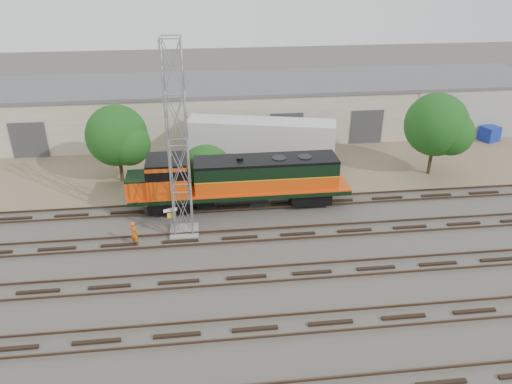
{
  "coord_description": "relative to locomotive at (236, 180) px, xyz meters",
  "views": [
    {
      "loc": [
        -6.25,
        -27.25,
        17.98
      ],
      "look_at": [
        -2.6,
        4.0,
        2.2
      ],
      "focal_mm": 35.0,
      "sensor_mm": 36.0,
      "label": 1
    }
  ],
  "objects": [
    {
      "name": "sign_post",
      "position": [
        -4.7,
        -3.8,
        -0.69
      ],
      "size": [
        0.9,
        0.28,
        2.25
      ],
      "color": "gray",
      "rests_on": "ground"
    },
    {
      "name": "ground",
      "position": [
        3.84,
        -6.0,
        -2.27
      ],
      "size": [
        140.0,
        140.0,
        0.0
      ],
      "primitive_type": "plane",
      "color": "#47423A",
      "rests_on": "ground"
    },
    {
      "name": "dumpster_blue",
      "position": [
        26.48,
        11.19,
        -1.52
      ],
      "size": [
        2.04,
        1.98,
        1.5
      ],
      "primitive_type": "cube",
      "rotation": [
        0.0,
        0.0,
        0.38
      ],
      "color": "#162C9A",
      "rests_on": "ground"
    },
    {
      "name": "tree_mid",
      "position": [
        -1.94,
        2.38,
        -0.49
      ],
      "size": [
        4.5,
        4.29,
        4.29
      ],
      "color": "#382619",
      "rests_on": "ground"
    },
    {
      "name": "worker",
      "position": [
        -7.14,
        -4.43,
        -1.42
      ],
      "size": [
        0.74,
        0.71,
        1.7
      ],
      "primitive_type": "imported",
      "rotation": [
        0.0,
        0.0,
        2.45
      ],
      "color": "orange",
      "rests_on": "ground"
    },
    {
      "name": "locomotive",
      "position": [
        0.0,
        0.0,
        0.0
      ],
      "size": [
        16.36,
        2.87,
        3.93
      ],
      "color": "black",
      "rests_on": "tracks"
    },
    {
      "name": "semi_trailer",
      "position": [
        3.16,
        8.16,
        0.26
      ],
      "size": [
        13.31,
        5.62,
        4.02
      ],
      "rotation": [
        0.0,
        0.0,
        -0.24
      ],
      "color": "silver",
      "rests_on": "ground"
    },
    {
      "name": "tree_west",
      "position": [
        -8.94,
        5.63,
        1.62
      ],
      "size": [
        5.23,
        4.98,
        6.51
      ],
      "color": "#382619",
      "rests_on": "ground"
    },
    {
      "name": "tracks",
      "position": [
        3.84,
        -9.0,
        -2.19
      ],
      "size": [
        80.0,
        20.4,
        0.28
      ],
      "color": "black",
      "rests_on": "ground"
    },
    {
      "name": "signal_tower",
      "position": [
        -3.9,
        -3.32,
        4.14
      ],
      "size": [
        1.94,
        1.94,
        13.13
      ],
      "rotation": [
        0.0,
        0.0,
        -0.04
      ],
      "color": "gray",
      "rests_on": "ground"
    },
    {
      "name": "dirt_strip",
      "position": [
        3.84,
        9.0,
        -2.26
      ],
      "size": [
        80.0,
        16.0,
        0.02
      ],
      "primitive_type": "cube",
      "color": "#726047",
      "rests_on": "ground"
    },
    {
      "name": "tree_east",
      "position": [
        17.29,
        3.99,
        2.05
      ],
      "size": [
        5.5,
        5.24,
        7.08
      ],
      "color": "#382619",
      "rests_on": "ground"
    },
    {
      "name": "dumpster_red",
      "position": [
        20.77,
        10.59,
        -1.57
      ],
      "size": [
        1.82,
        1.75,
        1.4
      ],
      "primitive_type": "cube",
      "rotation": [
        0.0,
        0.0,
        0.27
      ],
      "color": "maroon",
      "rests_on": "ground"
    },
    {
      "name": "warehouse",
      "position": [
        3.88,
        16.98,
        0.38
      ],
      "size": [
        58.4,
        10.4,
        5.3
      ],
      "color": "beige",
      "rests_on": "ground"
    }
  ]
}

